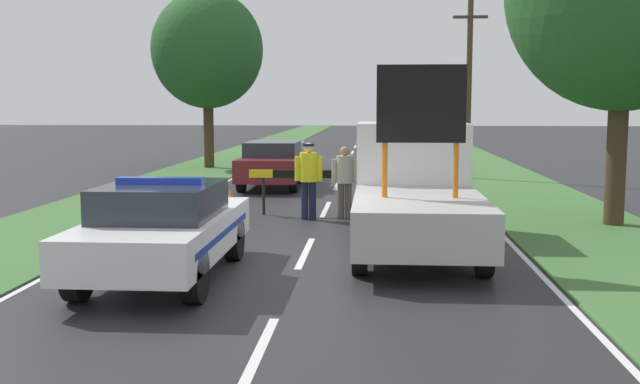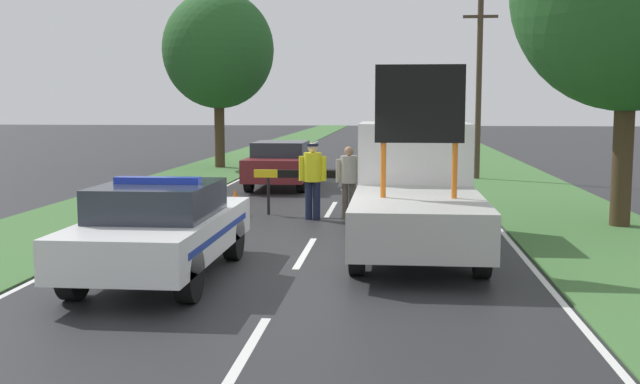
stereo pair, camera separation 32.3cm
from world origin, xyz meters
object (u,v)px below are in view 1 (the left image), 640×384
queued_car_hatch_blue (395,151)px  road_barrier (321,177)px  pedestrian_civilian (345,176)px  utility_pole (469,87)px  police_officer (309,174)px  work_truck (414,187)px  traffic_cone_centre_front (455,200)px  traffic_cone_near_truck (171,211)px  queued_car_wagon_maroon (273,164)px  roadside_tree_near_left (207,50)px  traffic_cone_near_police (231,202)px  police_car (164,228)px

queued_car_hatch_blue → road_barrier: bearing=80.0°
pedestrian_civilian → utility_pole: 10.67m
police_officer → utility_pole: bearing=-123.8°
police_officer → work_truck: bearing=118.5°
traffic_cone_centre_front → utility_pole: size_ratio=0.09×
traffic_cone_near_truck → work_truck: bearing=-19.6°
traffic_cone_near_truck → utility_pole: (7.71, 11.05, 2.91)m
road_barrier → pedestrian_civilian: size_ratio=2.04×
pedestrian_civilian → police_officer: bearing=-175.4°
work_truck → traffic_cone_near_truck: work_truck is taller
road_barrier → queued_car_wagon_maroon: bearing=116.0°
utility_pole → roadside_tree_near_left: bearing=159.6°
work_truck → utility_pole: (2.54, 12.90, 2.15)m
traffic_cone_near_police → road_barrier: bearing=3.7°
queued_car_wagon_maroon → utility_pole: 7.70m
pedestrian_civilian → traffic_cone_centre_front: pedestrian_civilian is taller
road_barrier → traffic_cone_near_truck: size_ratio=4.89×
police_officer → pedestrian_civilian: (0.82, 0.18, -0.07)m
roadside_tree_near_left → police_car: bearing=-79.4°
roadside_tree_near_left → traffic_cone_near_police: bearing=-75.3°
utility_pole → work_truck: bearing=-101.2°
police_officer → queued_car_hatch_blue: size_ratio=0.43×
traffic_cone_centre_front → pedestrian_civilian: bearing=-153.8°
traffic_cone_near_police → traffic_cone_centre_front: bearing=10.1°
pedestrian_civilian → utility_pole: size_ratio=0.27×
queued_car_wagon_maroon → utility_pole: utility_pole is taller
work_truck → traffic_cone_near_police: bearing=-44.6°
queued_car_wagon_maroon → roadside_tree_near_left: size_ratio=0.60×
traffic_cone_near_truck → queued_car_wagon_maroon: queued_car_wagon_maroon is taller
police_car → traffic_cone_centre_front: (5.19, 7.51, -0.49)m
traffic_cone_near_truck → queued_car_hatch_blue: queued_car_hatch_blue is taller
traffic_cone_near_police → queued_car_hatch_blue: 12.60m
police_car → work_truck: bearing=36.1°
road_barrier → police_officer: (-0.23, -0.67, 0.14)m
police_car → queued_car_hatch_blue: police_car is taller
pedestrian_civilian → roadside_tree_near_left: 15.27m
road_barrier → utility_pole: bearing=71.2°
police_car → pedestrian_civilian: (2.51, 6.19, 0.21)m
police_car → road_barrier: 6.95m
road_barrier → traffic_cone_near_police: bearing=-168.6°
police_officer → queued_car_hatch_blue: police_officer is taller
pedestrian_civilian → queued_car_hatch_blue: bearing=75.4°
road_barrier → pedestrian_civilian: bearing=-31.8°
traffic_cone_near_police → traffic_cone_near_truck: (-0.98, -1.77, 0.04)m
police_car → queued_car_wagon_maroon: bearing=89.6°
pedestrian_civilian → work_truck: bearing=-74.0°
pedestrian_civilian → utility_pole: (3.98, 9.64, 2.27)m
work_truck → queued_car_wagon_maroon: (-3.97, 9.65, -0.35)m
pedestrian_civilian → queued_car_hatch_blue: 12.30m
road_barrier → police_officer: bearing=-101.2°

